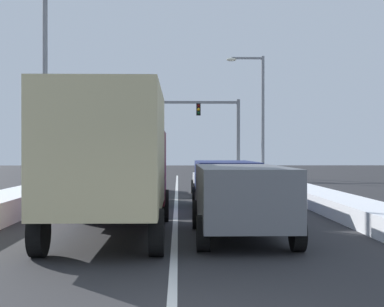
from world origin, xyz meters
name	(u,v)px	position (x,y,z in m)	size (l,w,h in m)	color
ground_plane	(176,204)	(0.00, 15.63, 0.00)	(120.00, 120.00, 0.00)	#28282B
lane_stripe_between_right_lane_and_center_lane	(176,196)	(0.00, 19.54, 0.00)	(0.14, 42.99, 0.01)	silver
snow_bank_right_shoulder	(292,189)	(5.30, 19.54, 0.28)	(1.42, 42.99, 0.56)	white
snow_bank_left_shoulder	(59,188)	(-5.30, 19.54, 0.34)	(1.63, 42.99, 0.68)	white
suv_gray_right_lane_nearest	(241,195)	(1.53, 6.82, 1.02)	(2.16, 4.90, 1.67)	slate
suv_navy_right_lane_second	(225,180)	(1.69, 13.18, 1.02)	(2.16, 4.90, 1.67)	navy
sedan_white_right_lane_third	(214,179)	(1.70, 19.42, 0.76)	(2.00, 4.50, 1.51)	silver
box_truck_center_lane_nearest	(112,156)	(-1.46, 7.06, 1.90)	(2.53, 7.20, 3.36)	maroon
suv_green_center_lane_second	(130,177)	(-1.77, 15.64, 1.02)	(2.16, 4.90, 1.67)	#1E5633
sedan_silver_center_lane_third	(140,177)	(-1.77, 21.43, 0.76)	(2.00, 4.50, 1.51)	#B7BABF
traffic_light_gantry	(209,120)	(2.57, 39.07, 4.50)	(7.54, 0.47, 6.20)	slate
street_lamp_right_mid	(258,106)	(5.65, 33.22, 5.16)	(2.66, 0.36, 8.68)	gray
street_lamp_left_mid	(52,74)	(-5.50, 19.05, 5.45)	(2.66, 0.36, 9.25)	gray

